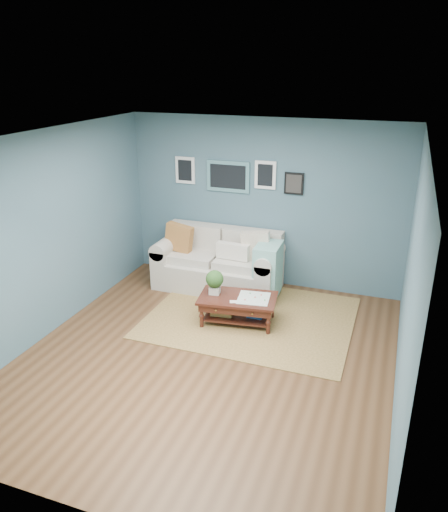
% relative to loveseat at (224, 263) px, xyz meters
% --- Properties ---
extents(room_shell, '(5.00, 5.02, 2.70)m').
position_rel_loveseat_xyz_m(room_shell, '(0.50, -1.97, 0.93)').
color(room_shell, brown).
rests_on(room_shell, ground).
extents(area_rug, '(2.88, 2.31, 0.01)m').
position_rel_loveseat_xyz_m(area_rug, '(0.73, -0.85, -0.42)').
color(area_rug, brown).
rests_on(area_rug, ground).
extents(loveseat, '(2.05, 0.93, 1.05)m').
position_rel_loveseat_xyz_m(loveseat, '(0.00, 0.00, 0.00)').
color(loveseat, beige).
rests_on(loveseat, ground).
extents(coffee_table, '(1.16, 0.78, 0.75)m').
position_rel_loveseat_xyz_m(coffee_table, '(0.53, -1.06, -0.09)').
color(coffee_table, '#361211').
rests_on(coffee_table, ground).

